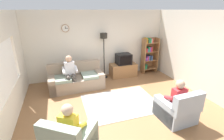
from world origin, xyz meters
The scene contains 14 objects.
ground_plane centered at (0.00, 0.00, 0.00)m, with size 12.00×12.00×0.00m, color #8C603D.
back_wall_assembly centered at (0.00, 2.66, 1.35)m, with size 6.20×0.17×2.70m.
left_wall_assembly centered at (-2.86, 0.03, 1.34)m, with size 0.12×5.80×2.70m.
right_wall centered at (2.86, 0.00, 1.35)m, with size 0.12×5.80×2.70m, color silver.
couch centered at (-1.09, 1.71, 0.31)m, with size 1.93×0.94×0.90m.
tv_stand centered at (0.96, 2.25, 0.27)m, with size 1.10×0.56×0.54m.
tv centered at (0.96, 2.23, 0.76)m, with size 0.60×0.49×0.44m.
bookshelf centered at (2.19, 2.32, 0.84)m, with size 0.68×0.36×1.59m.
floor_lamp centered at (0.15, 2.35, 1.45)m, with size 0.28×0.28×1.85m.
armchair_near_bookshelf centered at (1.12, -0.99, 0.29)m, with size 0.84×0.92×0.90m.
area_rug centered at (0.05, 0.22, 0.01)m, with size 2.20×1.70×0.01m, color #AD9E8E.
person_on_couch centered at (-1.29, 1.60, 0.70)m, with size 0.52×0.55×1.24m.
person_in_left_armchair centered at (-1.51, -1.16, 0.60)m, with size 0.62×0.64×1.12m.
person_in_right_armchair centered at (1.11, -0.90, 0.60)m, with size 0.53×0.55×1.12m.
Camera 1 is at (-1.59, -3.88, 2.71)m, focal length 26.37 mm.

